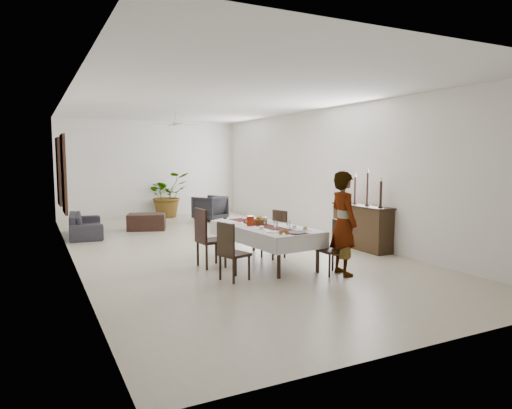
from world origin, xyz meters
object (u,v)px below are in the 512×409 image
object	(u,v)px
red_pitcher	(250,221)
sideboard_body	(362,228)
woman	(344,223)
sofa	(86,225)
dining_table_top	(265,227)

from	to	relation	value
red_pitcher	sideboard_body	xyz separation A→B (m)	(2.77, 0.13, -0.34)
woman	sideboard_body	world-z (taller)	woman
sofa	red_pitcher	bearing A→B (deg)	-146.39
dining_table_top	sofa	distance (m)	5.41
red_pitcher	sideboard_body	distance (m)	2.80
sideboard_body	sofa	size ratio (longest dim) A/B	0.79
red_pitcher	woman	distance (m)	1.81
woman	sideboard_body	distance (m)	2.40
red_pitcher	sofa	size ratio (longest dim) A/B	0.10
red_pitcher	sofa	distance (m)	5.20
dining_table_top	red_pitcher	world-z (taller)	red_pitcher
woman	sofa	world-z (taller)	woman
dining_table_top	sideboard_body	size ratio (longest dim) A/B	1.45
dining_table_top	red_pitcher	bearing A→B (deg)	149.04
dining_table_top	woman	distance (m)	1.59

